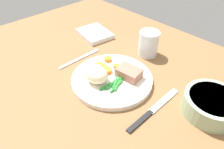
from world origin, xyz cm
name	(u,v)px	position (x,y,z in cm)	size (l,w,h in cm)	color
dining_table	(106,82)	(0.00, 0.00, 1.00)	(120.00, 90.00, 2.00)	brown
dinner_plate	(112,79)	(1.90, 0.79, 2.80)	(24.38, 24.38, 1.60)	white
meat_portion	(129,73)	(5.19, 4.63, 5.01)	(7.09, 5.02, 2.81)	#A86B56
mashed_potatoes	(96,74)	(-0.30, -3.60, 6.15)	(7.61, 5.99, 5.10)	beige
carrot_slices	(106,66)	(-2.95, 2.88, 4.17)	(7.00, 6.81, 1.26)	orange
green_beans	(115,83)	(4.68, -0.82, 4.01)	(4.52, 8.72, 0.89)	#2D8C38
fork	(80,59)	(-14.37, 0.53, 2.20)	(1.44, 16.60, 0.40)	silver
knife	(153,110)	(17.75, 0.50, 2.20)	(1.70, 20.50, 0.64)	black
water_glass	(149,45)	(0.15, 20.21, 5.75)	(6.92, 6.92, 8.83)	silver
salad_bowl	(212,104)	(27.88, 10.84, 4.86)	(14.22, 14.22, 5.08)	#99B28C
napkin	(95,34)	(-23.70, 15.24, 2.89)	(13.55, 10.65, 1.79)	white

